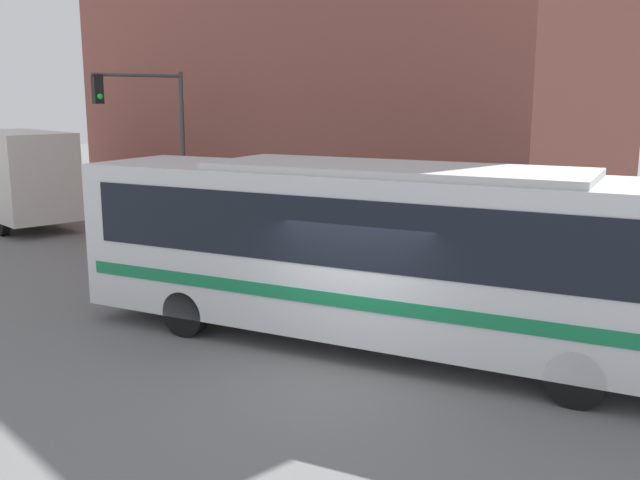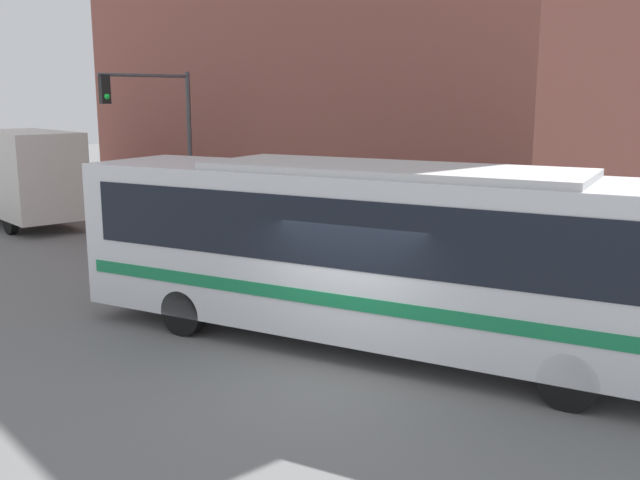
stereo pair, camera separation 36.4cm
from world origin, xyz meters
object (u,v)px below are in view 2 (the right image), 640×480
(city_bus, at_px, (389,246))
(delivery_truck, at_px, (21,175))
(fire_hydrant, at_px, (352,252))
(parking_meter, at_px, (267,215))
(traffic_light_pole, at_px, (160,121))

(city_bus, xyz_separation_m, delivery_truck, (-0.33, 17.82, -0.12))
(city_bus, height_order, fire_hydrant, city_bus)
(city_bus, relative_size, parking_meter, 9.40)
(traffic_light_pole, height_order, parking_meter, traffic_light_pole)
(fire_hydrant, height_order, traffic_light_pole, traffic_light_pole)
(city_bus, bearing_deg, fire_hydrant, 31.88)
(parking_meter, bearing_deg, delivery_truck, 113.24)
(delivery_truck, height_order, parking_meter, delivery_truck)
(delivery_truck, height_order, fire_hydrant, delivery_truck)
(city_bus, distance_m, delivery_truck, 17.82)
(delivery_truck, relative_size, fire_hydrant, 9.38)
(city_bus, bearing_deg, parking_meter, 46.17)
(fire_hydrant, distance_m, parking_meter, 3.76)
(fire_hydrant, xyz_separation_m, traffic_light_pole, (-0.98, 8.27, 3.24))
(delivery_truck, distance_m, traffic_light_pole, 6.00)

